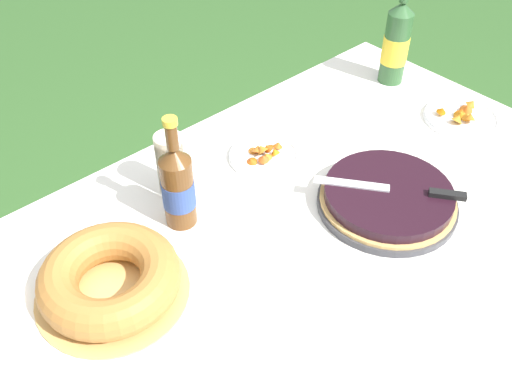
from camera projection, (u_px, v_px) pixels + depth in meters
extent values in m
cube|color=brown|center=(301.00, 254.00, 1.37)|extent=(1.83, 1.14, 0.03)
cylinder|color=brown|center=(355.00, 142.00, 2.33)|extent=(0.06, 0.06, 0.72)
cube|color=white|center=(302.00, 248.00, 1.36)|extent=(1.84, 1.15, 0.00)
cube|color=white|center=(165.00, 155.00, 1.71)|extent=(1.84, 0.00, 0.10)
cube|color=white|center=(500.00, 120.00, 1.85)|extent=(0.00, 1.15, 0.10)
cylinder|color=#38383D|center=(387.00, 203.00, 1.46)|extent=(0.36, 0.36, 0.02)
cylinder|color=tan|center=(387.00, 199.00, 1.45)|extent=(0.34, 0.34, 0.01)
cylinder|color=black|center=(389.00, 194.00, 1.43)|extent=(0.32, 0.32, 0.03)
cube|color=silver|center=(351.00, 184.00, 1.44)|extent=(0.14, 0.17, 0.00)
cube|color=black|center=(448.00, 195.00, 1.40)|extent=(0.07, 0.09, 0.01)
cylinder|color=tan|center=(113.00, 292.00, 1.26)|extent=(0.34, 0.34, 0.01)
torus|color=#AD7033|center=(110.00, 278.00, 1.22)|extent=(0.31, 0.31, 0.09)
cylinder|color=beige|center=(172.00, 176.00, 1.48)|extent=(0.07, 0.07, 0.09)
cylinder|color=beige|center=(172.00, 172.00, 1.47)|extent=(0.07, 0.07, 0.09)
cylinder|color=beige|center=(171.00, 168.00, 1.46)|extent=(0.07, 0.07, 0.09)
cylinder|color=beige|center=(171.00, 164.00, 1.45)|extent=(0.07, 0.07, 0.09)
cylinder|color=beige|center=(170.00, 160.00, 1.45)|extent=(0.07, 0.07, 0.09)
cylinder|color=beige|center=(170.00, 156.00, 1.44)|extent=(0.07, 0.07, 0.09)
cylinder|color=beige|center=(169.00, 152.00, 1.43)|extent=(0.07, 0.07, 0.09)
torus|color=beige|center=(167.00, 137.00, 1.40)|extent=(0.07, 0.07, 0.01)
cylinder|color=#2D562D|center=(395.00, 48.00, 1.85)|extent=(0.08, 0.08, 0.24)
cylinder|color=yellow|center=(395.00, 49.00, 1.85)|extent=(0.08, 0.08, 0.09)
cone|color=#2D562D|center=(403.00, 8.00, 1.76)|extent=(0.08, 0.08, 0.04)
cylinder|color=brown|center=(178.00, 192.00, 1.36)|extent=(0.08, 0.08, 0.19)
cylinder|color=#334C93|center=(179.00, 193.00, 1.37)|extent=(0.08, 0.08, 0.07)
cone|color=brown|center=(174.00, 155.00, 1.29)|extent=(0.08, 0.08, 0.04)
cylinder|color=brown|center=(172.00, 137.00, 1.25)|extent=(0.03, 0.03, 0.06)
cylinder|color=gold|center=(170.00, 122.00, 1.23)|extent=(0.03, 0.03, 0.02)
cylinder|color=white|center=(264.00, 157.00, 1.61)|extent=(0.20, 0.20, 0.01)
torus|color=white|center=(264.00, 154.00, 1.60)|extent=(0.20, 0.20, 0.01)
cone|color=#C7561E|center=(264.00, 158.00, 1.56)|extent=(0.04, 0.04, 0.02)
cone|color=#C56C1B|center=(267.00, 156.00, 1.58)|extent=(0.04, 0.03, 0.03)
cone|color=#CC5011|center=(251.00, 161.00, 1.57)|extent=(0.05, 0.05, 0.03)
cone|color=orange|center=(275.00, 151.00, 1.60)|extent=(0.04, 0.04, 0.03)
cone|color=#B86221|center=(258.00, 149.00, 1.60)|extent=(0.05, 0.05, 0.05)
cone|color=#BF5916|center=(278.00, 144.00, 1.62)|extent=(0.04, 0.04, 0.02)
cone|color=#C26C1F|center=(253.00, 150.00, 1.61)|extent=(0.04, 0.04, 0.03)
cone|color=#A9450E|center=(267.00, 147.00, 1.59)|extent=(0.04, 0.04, 0.04)
cone|color=#C17522|center=(262.00, 149.00, 1.59)|extent=(0.05, 0.05, 0.05)
cylinder|color=white|center=(461.00, 118.00, 1.75)|extent=(0.23, 0.23, 0.01)
torus|color=white|center=(462.00, 116.00, 1.74)|extent=(0.22, 0.22, 0.01)
cone|color=#BF570F|center=(461.00, 111.00, 1.73)|extent=(0.04, 0.04, 0.02)
cone|color=#BC7317|center=(460.00, 114.00, 1.73)|extent=(0.05, 0.05, 0.04)
cone|color=#BE5A1C|center=(466.00, 108.00, 1.75)|extent=(0.05, 0.04, 0.04)
cone|color=#A85A09|center=(442.00, 110.00, 1.74)|extent=(0.03, 0.04, 0.02)
cone|color=#A86519|center=(472.00, 103.00, 1.77)|extent=(0.04, 0.04, 0.03)
cone|color=#B76318|center=(470.00, 116.00, 1.71)|extent=(0.05, 0.05, 0.03)
cone|color=orange|center=(467.00, 116.00, 1.72)|extent=(0.05, 0.05, 0.03)
cone|color=#C67A23|center=(458.00, 118.00, 1.71)|extent=(0.04, 0.04, 0.04)
cone|color=#B06E1E|center=(462.00, 113.00, 1.74)|extent=(0.04, 0.04, 0.04)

